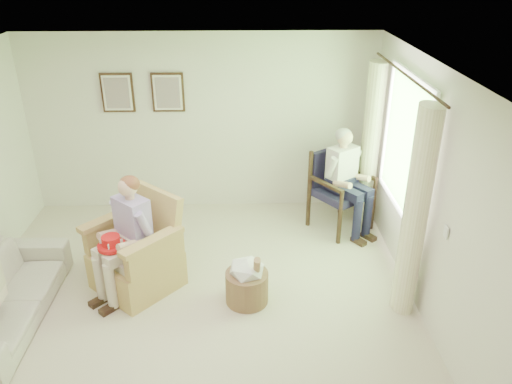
# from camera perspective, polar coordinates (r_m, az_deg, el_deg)

# --- Properties ---
(floor) EXTENTS (5.50, 5.50, 0.00)m
(floor) POSITION_cam_1_polar(r_m,az_deg,el_deg) (5.53, -7.59, -14.59)
(floor) COLOR beige
(floor) RESTS_ON ground
(back_wall) EXTENTS (5.00, 0.04, 2.60)m
(back_wall) POSITION_cam_1_polar(r_m,az_deg,el_deg) (7.31, -6.19, 7.70)
(back_wall) COLOR silver
(back_wall) RESTS_ON ground
(right_wall) EXTENTS (0.04, 5.50, 2.60)m
(right_wall) POSITION_cam_1_polar(r_m,az_deg,el_deg) (5.12, 20.49, -2.18)
(right_wall) COLOR silver
(right_wall) RESTS_ON ground
(ceiling) EXTENTS (5.00, 5.50, 0.02)m
(ceiling) POSITION_cam_1_polar(r_m,az_deg,el_deg) (4.33, -9.63, 12.59)
(ceiling) COLOR white
(ceiling) RESTS_ON back_wall
(window) EXTENTS (0.13, 2.50, 1.63)m
(window) POSITION_cam_1_polar(r_m,az_deg,el_deg) (6.03, 16.70, 5.58)
(window) COLOR #2D6B23
(window) RESTS_ON right_wall
(curtain_left) EXTENTS (0.34, 0.34, 2.30)m
(curtain_left) POSITION_cam_1_polar(r_m,az_deg,el_deg) (5.31, 17.73, -2.54)
(curtain_left) COLOR #F6ECC1
(curtain_left) RESTS_ON ground
(curtain_right) EXTENTS (0.34, 0.34, 2.30)m
(curtain_right) POSITION_cam_1_polar(r_m,az_deg,el_deg) (7.02, 12.92, 5.09)
(curtain_right) COLOR #F6ECC1
(curtain_right) RESTS_ON ground
(framed_print_left) EXTENTS (0.45, 0.05, 0.55)m
(framed_print_left) POSITION_cam_1_polar(r_m,az_deg,el_deg) (7.33, -15.56, 10.87)
(framed_print_left) COLOR #382114
(framed_print_left) RESTS_ON back_wall
(framed_print_right) EXTENTS (0.45, 0.05, 0.55)m
(framed_print_right) POSITION_cam_1_polar(r_m,az_deg,el_deg) (7.19, -10.04, 11.14)
(framed_print_right) COLOR #382114
(framed_print_right) RESTS_ON back_wall
(wicker_armchair) EXTENTS (0.87, 0.87, 1.12)m
(wicker_armchair) POSITION_cam_1_polar(r_m,az_deg,el_deg) (5.99, -13.52, -7.36)
(wicker_armchair) COLOR tan
(wicker_armchair) RESTS_ON ground
(wood_armchair) EXTENTS (0.71, 0.67, 1.10)m
(wood_armchair) POSITION_cam_1_polar(r_m,az_deg,el_deg) (7.07, 9.65, 0.73)
(wood_armchair) COLOR black
(wood_armchair) RESTS_ON ground
(sofa) EXTENTS (2.03, 0.79, 0.59)m
(sofa) POSITION_cam_1_polar(r_m,az_deg,el_deg) (5.96, -27.00, -10.69)
(sofa) COLOR beige
(sofa) RESTS_ON ground
(person_wicker) EXTENTS (0.40, 0.62, 1.39)m
(person_wicker) POSITION_cam_1_polar(r_m,az_deg,el_deg) (5.63, -14.28, -4.22)
(person_wicker) COLOR beige
(person_wicker) RESTS_ON ground
(person_dark) EXTENTS (0.40, 0.63, 1.44)m
(person_dark) POSITION_cam_1_polar(r_m,az_deg,el_deg) (6.81, 10.08, 2.02)
(person_dark) COLOR #191835
(person_dark) RESTS_ON ground
(red_hat) EXTENTS (0.30, 0.30, 0.14)m
(red_hat) POSITION_cam_1_polar(r_m,az_deg,el_deg) (5.60, -16.21, -5.66)
(red_hat) COLOR red
(red_hat) RESTS_ON person_wicker
(hatbox) EXTENTS (0.62, 0.62, 0.70)m
(hatbox) POSITION_cam_1_polar(r_m,az_deg,el_deg) (5.61, -1.03, -10.09)
(hatbox) COLOR tan
(hatbox) RESTS_ON ground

